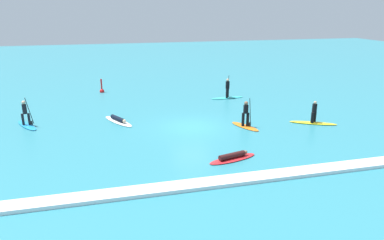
# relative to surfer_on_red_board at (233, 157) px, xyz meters

# --- Properties ---
(ground_plane) EXTENTS (120.00, 120.00, 0.00)m
(ground_plane) POSITION_rel_surfer_on_red_board_xyz_m (-0.81, 5.68, -0.13)
(ground_plane) COLOR teal
(ground_plane) RESTS_ON ground
(surfer_on_red_board) EXTENTS (2.92, 1.42, 0.39)m
(surfer_on_red_board) POSITION_rel_surfer_on_red_board_xyz_m (0.00, 0.00, 0.00)
(surfer_on_red_board) COLOR red
(surfer_on_red_board) RESTS_ON ground_plane
(surfer_on_white_board) EXTENTS (2.22, 3.21, 0.38)m
(surfer_on_white_board) POSITION_rel_surfer_on_red_board_xyz_m (-5.58, 8.04, -0.01)
(surfer_on_white_board) COLOR white
(surfer_on_white_board) RESTS_ON ground_plane
(surfer_on_yellow_board) EXTENTS (3.09, 1.97, 1.62)m
(surfer_on_yellow_board) POSITION_rel_surfer_on_red_board_xyz_m (7.53, 4.34, 0.23)
(surfer_on_yellow_board) COLOR yellow
(surfer_on_yellow_board) RESTS_ON ground_plane
(surfer_on_blue_board) EXTENTS (1.96, 2.77, 2.00)m
(surfer_on_blue_board) POSITION_rel_surfer_on_red_board_xyz_m (-11.67, 8.62, 0.28)
(surfer_on_blue_board) COLOR #1E8CD1
(surfer_on_blue_board) RESTS_ON ground_plane
(surfer_on_teal_board) EXTENTS (3.00, 0.86, 2.03)m
(surfer_on_teal_board) POSITION_rel_surfer_on_red_board_xyz_m (4.16, 12.60, 0.35)
(surfer_on_teal_board) COLOR #33C6CC
(surfer_on_teal_board) RESTS_ON ground_plane
(surfer_on_orange_board) EXTENTS (1.56, 2.49, 2.03)m
(surfer_on_orange_board) POSITION_rel_surfer_on_red_board_xyz_m (2.69, 4.82, 0.39)
(surfer_on_orange_board) COLOR orange
(surfer_on_orange_board) RESTS_ON ground_plane
(marker_buoy) EXTENTS (0.42, 0.42, 1.39)m
(marker_buoy) POSITION_rel_surfer_on_red_board_xyz_m (-6.65, 17.66, 0.11)
(marker_buoy) COLOR red
(marker_buoy) RESTS_ON ground_plane
(wave_crest) EXTENTS (25.98, 0.90, 0.18)m
(wave_crest) POSITION_rel_surfer_on_red_board_xyz_m (-0.81, -2.38, -0.04)
(wave_crest) COLOR white
(wave_crest) RESTS_ON ground_plane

